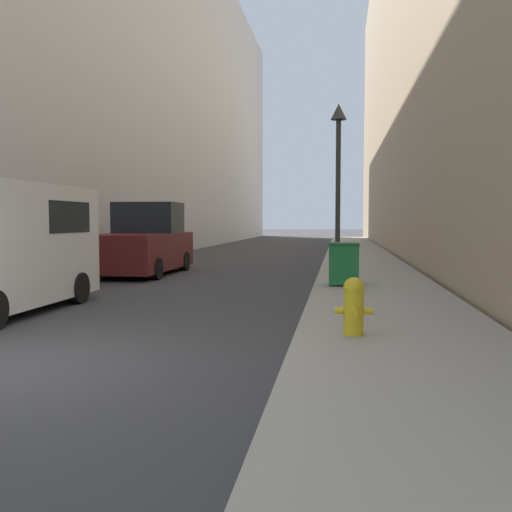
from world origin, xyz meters
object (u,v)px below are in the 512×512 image
Objects in this scene: lamppost at (338,161)px; pickup_truck at (142,244)px; fire_hydrant at (354,305)px; trash_bin at (344,263)px.

lamppost is 6.83m from pickup_truck.
pickup_truck reaches higher than fire_hydrant.
trash_bin is at bearing -87.97° from lamppost.
trash_bin is 0.21× the size of pickup_truck.
pickup_truck is (-6.43, 9.57, 0.38)m from fire_hydrant.
fire_hydrant is 0.16× the size of pickup_truck.
lamppost is (-0.17, 4.75, 2.94)m from trash_bin.
trash_bin is at bearing -29.40° from pickup_truck.
trash_bin is 5.59m from lamppost.
pickup_truck is at bearing 123.89° from fire_hydrant.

